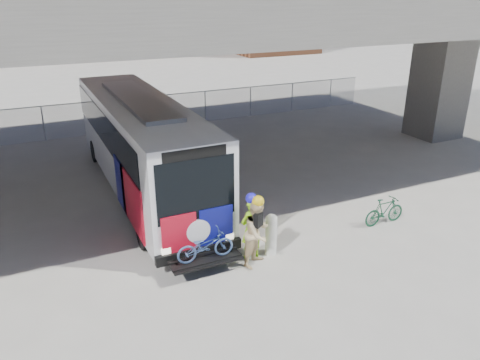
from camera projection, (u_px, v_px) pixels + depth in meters
ground at (225, 214)px, 16.48m from camera, size 160.00×160.00×0.00m
bus at (141, 138)px, 17.69m from camera, size 2.67×12.90×3.69m
overpass at (180, 12)px, 17.36m from camera, size 40.00×16.00×7.95m
chainlink_fence at (138, 104)px, 25.98m from camera, size 30.00×0.06×30.00m
brick_buildings at (70, 8)px, 55.29m from camera, size 54.00×22.00×12.00m
bollard at (271, 233)px, 13.74m from camera, size 0.34×0.34×1.30m
cyclist_hivis at (251, 227)px, 13.41m from camera, size 0.76×0.56×2.07m
cyclist_tan at (258, 232)px, 13.13m from camera, size 1.19×1.12×2.13m
bike_parked at (385, 211)px, 15.59m from camera, size 1.58×0.45×0.95m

